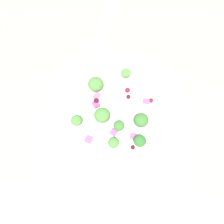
{
  "coord_description": "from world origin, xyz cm",
  "views": [
    {
      "loc": [
        -1.9,
        -19.8,
        52.57
      ],
      "look_at": [
        -1.14,
        1.55,
        2.7
      ],
      "focal_mm": 47.83,
      "sensor_mm": 36.0,
      "label": 1
    }
  ],
  "objects_px": {
    "broccoli_floret_0": "(126,73)",
    "broccoli_floret_2": "(141,120)",
    "plate": "(112,116)",
    "broccoli_floret_1": "(113,143)",
    "fork": "(102,33)"
  },
  "relations": [
    {
      "from": "broccoli_floret_0",
      "to": "broccoli_floret_2",
      "type": "height_order",
      "value": "broccoli_floret_2"
    },
    {
      "from": "plate",
      "to": "broccoli_floret_1",
      "type": "relative_size",
      "value": 14.36
    },
    {
      "from": "plate",
      "to": "broccoli_floret_2",
      "type": "height_order",
      "value": "broccoli_floret_2"
    },
    {
      "from": "broccoli_floret_1",
      "to": "plate",
      "type": "bearing_deg",
      "value": 90.44
    },
    {
      "from": "plate",
      "to": "broccoli_floret_2",
      "type": "distance_m",
      "value": 0.06
    },
    {
      "from": "broccoli_floret_2",
      "to": "fork",
      "type": "bearing_deg",
      "value": 106.64
    },
    {
      "from": "broccoli_floret_1",
      "to": "fork",
      "type": "bearing_deg",
      "value": 93.19
    },
    {
      "from": "plate",
      "to": "broccoli_floret_2",
      "type": "bearing_deg",
      "value": -22.1
    },
    {
      "from": "fork",
      "to": "broccoli_floret_1",
      "type": "bearing_deg",
      "value": -86.81
    },
    {
      "from": "plate",
      "to": "fork",
      "type": "xyz_separation_m",
      "value": [
        -0.01,
        0.2,
        -0.01
      ]
    },
    {
      "from": "broccoli_floret_1",
      "to": "broccoli_floret_0",
      "type": "bearing_deg",
      "value": 78.1
    },
    {
      "from": "fork",
      "to": "broccoli_floret_0",
      "type": "bearing_deg",
      "value": -69.4
    },
    {
      "from": "broccoli_floret_0",
      "to": "fork",
      "type": "height_order",
      "value": "broccoli_floret_0"
    },
    {
      "from": "broccoli_floret_0",
      "to": "broccoli_floret_1",
      "type": "relative_size",
      "value": 0.98
    },
    {
      "from": "fork",
      "to": "broccoli_floret_2",
      "type": "bearing_deg",
      "value": -73.36
    }
  ]
}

